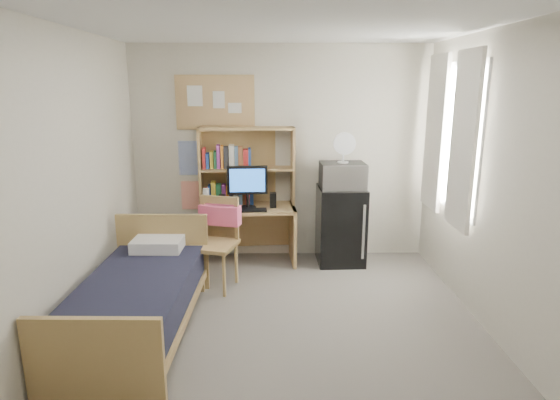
{
  "coord_description": "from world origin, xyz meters",
  "views": [
    {
      "loc": [
        -0.09,
        -3.62,
        2.13
      ],
      "look_at": [
        -0.02,
        1.2,
        0.94
      ],
      "focal_mm": 30.0,
      "sensor_mm": 36.0,
      "label": 1
    }
  ],
  "objects_px": {
    "mini_fridge": "(341,225)",
    "speaker_left": "(222,202)",
    "monitor": "(247,187)",
    "microwave": "(342,175)",
    "desk_chair": "(214,244)",
    "speaker_right": "(273,200)",
    "desk_fan": "(343,149)",
    "bed": "(137,306)",
    "bulletin_board": "(215,102)",
    "desk": "(248,235)"
  },
  "relations": [
    {
      "from": "speaker_right",
      "to": "desk_fan",
      "type": "bearing_deg",
      "value": -1.95
    },
    {
      "from": "mini_fridge",
      "to": "desk_fan",
      "type": "height_order",
      "value": "desk_fan"
    },
    {
      "from": "bed",
      "to": "mini_fridge",
      "type": "bearing_deg",
      "value": 41.37
    },
    {
      "from": "desk",
      "to": "speaker_left",
      "type": "xyz_separation_m",
      "value": [
        -0.3,
        -0.08,
        0.44
      ]
    },
    {
      "from": "speaker_left",
      "to": "speaker_right",
      "type": "relative_size",
      "value": 0.92
    },
    {
      "from": "mini_fridge",
      "to": "microwave",
      "type": "height_order",
      "value": "microwave"
    },
    {
      "from": "mini_fridge",
      "to": "speaker_left",
      "type": "relative_size",
      "value": 5.61
    },
    {
      "from": "microwave",
      "to": "bed",
      "type": "bearing_deg",
      "value": -142.02
    },
    {
      "from": "bed",
      "to": "microwave",
      "type": "bearing_deg",
      "value": 41.02
    },
    {
      "from": "monitor",
      "to": "desk",
      "type": "bearing_deg",
      "value": 90.0
    },
    {
      "from": "bulletin_board",
      "to": "microwave",
      "type": "xyz_separation_m",
      "value": [
        1.51,
        -0.3,
        -0.83
      ]
    },
    {
      "from": "monitor",
      "to": "microwave",
      "type": "relative_size",
      "value": 0.97
    },
    {
      "from": "mini_fridge",
      "to": "monitor",
      "type": "relative_size",
      "value": 1.87
    },
    {
      "from": "bed",
      "to": "monitor",
      "type": "relative_size",
      "value": 3.63
    },
    {
      "from": "desk",
      "to": "desk_fan",
      "type": "xyz_separation_m",
      "value": [
        1.12,
        -0.01,
        1.04
      ]
    },
    {
      "from": "desk",
      "to": "speaker_left",
      "type": "distance_m",
      "value": 0.53
    },
    {
      "from": "desk_chair",
      "to": "desk_fan",
      "type": "relative_size",
      "value": 3.05
    },
    {
      "from": "monitor",
      "to": "microwave",
      "type": "xyz_separation_m",
      "value": [
        1.12,
        0.05,
        0.13
      ]
    },
    {
      "from": "desk_fan",
      "to": "microwave",
      "type": "bearing_deg",
      "value": 0.0
    },
    {
      "from": "mini_fridge",
      "to": "microwave",
      "type": "relative_size",
      "value": 1.81
    },
    {
      "from": "mini_fridge",
      "to": "speaker_left",
      "type": "bearing_deg",
      "value": -178.04
    },
    {
      "from": "monitor",
      "to": "bed",
      "type": "bearing_deg",
      "value": -122.68
    },
    {
      "from": "monitor",
      "to": "speaker_left",
      "type": "height_order",
      "value": "monitor"
    },
    {
      "from": "speaker_right",
      "to": "microwave",
      "type": "height_order",
      "value": "microwave"
    },
    {
      "from": "monitor",
      "to": "speaker_left",
      "type": "distance_m",
      "value": 0.34
    },
    {
      "from": "desk",
      "to": "speaker_left",
      "type": "height_order",
      "value": "speaker_left"
    },
    {
      "from": "bed",
      "to": "microwave",
      "type": "relative_size",
      "value": 3.51
    },
    {
      "from": "monitor",
      "to": "desk_fan",
      "type": "height_order",
      "value": "desk_fan"
    },
    {
      "from": "mini_fridge",
      "to": "speaker_right",
      "type": "bearing_deg",
      "value": -178.27
    },
    {
      "from": "desk",
      "to": "speaker_right",
      "type": "relative_size",
      "value": 6.21
    },
    {
      "from": "bulletin_board",
      "to": "desk",
      "type": "relative_size",
      "value": 0.83
    },
    {
      "from": "bulletin_board",
      "to": "speaker_right",
      "type": "distance_m",
      "value": 1.36
    },
    {
      "from": "speaker_left",
      "to": "speaker_right",
      "type": "height_order",
      "value": "speaker_right"
    },
    {
      "from": "mini_fridge",
      "to": "speaker_left",
      "type": "height_order",
      "value": "mini_fridge"
    },
    {
      "from": "bulletin_board",
      "to": "bed",
      "type": "xyz_separation_m",
      "value": [
        -0.5,
        -1.95,
        -1.67
      ]
    },
    {
      "from": "bulletin_board",
      "to": "bed",
      "type": "relative_size",
      "value": 0.52
    },
    {
      "from": "bulletin_board",
      "to": "desk_fan",
      "type": "distance_m",
      "value": 1.62
    },
    {
      "from": "monitor",
      "to": "speaker_left",
      "type": "relative_size",
      "value": 3.0
    },
    {
      "from": "speaker_right",
      "to": "desk_chair",
      "type": "bearing_deg",
      "value": -135.97
    },
    {
      "from": "desk",
      "to": "desk_fan",
      "type": "bearing_deg",
      "value": -4.48
    },
    {
      "from": "bulletin_board",
      "to": "desk",
      "type": "xyz_separation_m",
      "value": [
        0.38,
        -0.29,
        -1.57
      ]
    },
    {
      "from": "desk_chair",
      "to": "speaker_right",
      "type": "distance_m",
      "value": 0.99
    },
    {
      "from": "monitor",
      "to": "speaker_right",
      "type": "height_order",
      "value": "monitor"
    },
    {
      "from": "desk_chair",
      "to": "speaker_left",
      "type": "relative_size",
      "value": 5.86
    },
    {
      "from": "speaker_right",
      "to": "desk_fan",
      "type": "distance_m",
      "value": 1.02
    },
    {
      "from": "microwave",
      "to": "desk_fan",
      "type": "relative_size",
      "value": 1.61
    },
    {
      "from": "desk_chair",
      "to": "mini_fridge",
      "type": "bearing_deg",
      "value": 42.76
    },
    {
      "from": "desk_chair",
      "to": "bed",
      "type": "bearing_deg",
      "value": -105.16
    },
    {
      "from": "bulletin_board",
      "to": "desk",
      "type": "bearing_deg",
      "value": -36.77
    },
    {
      "from": "bulletin_board",
      "to": "desk_chair",
      "type": "bearing_deg",
      "value": -86.8
    }
  ]
}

